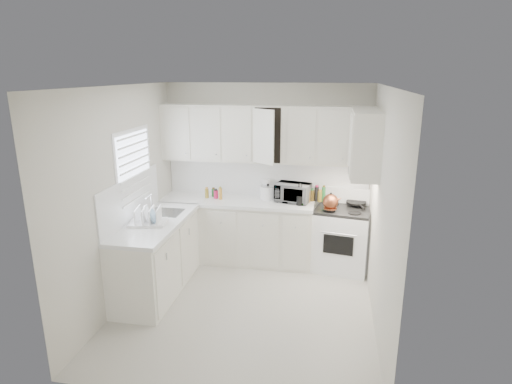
% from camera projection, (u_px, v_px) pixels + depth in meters
% --- Properties ---
extents(floor, '(3.20, 3.20, 0.00)m').
position_uv_depth(floor, '(246.00, 306.00, 5.18)').
color(floor, '#BAB6AA').
rests_on(floor, ground).
extents(ceiling, '(3.20, 3.20, 0.00)m').
position_uv_depth(ceiling, '(244.00, 86.00, 4.48)').
color(ceiling, white).
rests_on(ceiling, ground).
extents(wall_back, '(3.00, 0.00, 3.00)m').
position_uv_depth(wall_back, '(267.00, 173.00, 6.35)').
color(wall_back, beige).
rests_on(wall_back, ground).
extents(wall_front, '(3.00, 0.00, 3.00)m').
position_uv_depth(wall_front, '(204.00, 265.00, 3.31)').
color(wall_front, beige).
rests_on(wall_front, ground).
extents(wall_left, '(0.00, 3.20, 3.20)m').
position_uv_depth(wall_left, '(122.00, 198.00, 5.09)').
color(wall_left, beige).
rests_on(wall_left, ground).
extents(wall_right, '(0.00, 3.20, 3.20)m').
position_uv_depth(wall_right, '(382.00, 212.00, 4.58)').
color(wall_right, beige).
rests_on(wall_right, ground).
extents(window_blinds, '(0.06, 0.96, 1.06)m').
position_uv_depth(window_blinds, '(135.00, 171.00, 5.35)').
color(window_blinds, white).
rests_on(window_blinds, wall_left).
extents(lower_cabinets_back, '(2.22, 0.60, 0.90)m').
position_uv_depth(lower_cabinets_back, '(237.00, 232.00, 6.36)').
color(lower_cabinets_back, beige).
rests_on(lower_cabinets_back, floor).
extents(lower_cabinets_left, '(0.60, 1.60, 0.90)m').
position_uv_depth(lower_cabinets_left, '(157.00, 258.00, 5.45)').
color(lower_cabinets_left, beige).
rests_on(lower_cabinets_left, floor).
extents(countertop_back, '(2.24, 0.64, 0.05)m').
position_uv_depth(countertop_back, '(237.00, 201.00, 6.22)').
color(countertop_back, silver).
rests_on(countertop_back, lower_cabinets_back).
extents(countertop_left, '(0.64, 1.62, 0.05)m').
position_uv_depth(countertop_left, '(155.00, 223.00, 5.32)').
color(countertop_left, silver).
rests_on(countertop_left, lower_cabinets_left).
extents(backsplash_back, '(2.98, 0.02, 0.55)m').
position_uv_depth(backsplash_back, '(267.00, 178.00, 6.36)').
color(backsplash_back, silver).
rests_on(backsplash_back, wall_back).
extents(backsplash_left, '(0.02, 1.60, 0.55)m').
position_uv_depth(backsplash_left, '(131.00, 199.00, 5.29)').
color(backsplash_left, silver).
rests_on(backsplash_left, wall_left).
extents(upper_cabinets_back, '(3.00, 0.33, 0.80)m').
position_uv_depth(upper_cabinets_back, '(265.00, 162.00, 6.14)').
color(upper_cabinets_back, beige).
rests_on(upper_cabinets_back, wall_back).
extents(upper_cabinets_right, '(0.33, 0.90, 0.80)m').
position_uv_depth(upper_cabinets_right, '(363.00, 175.00, 5.33)').
color(upper_cabinets_right, beige).
rests_on(upper_cabinets_right, wall_right).
extents(sink, '(0.42, 0.38, 0.30)m').
position_uv_depth(sink, '(165.00, 204.00, 5.62)').
color(sink, gray).
rests_on(sink, countertop_left).
extents(stove, '(0.84, 0.73, 1.16)m').
position_uv_depth(stove, '(342.00, 231.00, 6.04)').
color(stove, white).
rests_on(stove, floor).
extents(tea_kettle, '(0.30, 0.27, 0.25)m').
position_uv_depth(tea_kettle, '(331.00, 201.00, 5.79)').
color(tea_kettle, '#9A402A').
rests_on(tea_kettle, stove).
extents(frying_pan, '(0.41, 0.54, 0.04)m').
position_uv_depth(frying_pan, '(356.00, 202.00, 6.05)').
color(frying_pan, black).
rests_on(frying_pan, stove).
extents(microwave, '(0.52, 0.36, 0.32)m').
position_uv_depth(microwave, '(293.00, 191.00, 6.08)').
color(microwave, gray).
rests_on(microwave, countertop_back).
extents(rice_cooker, '(0.28, 0.28, 0.23)m').
position_uv_depth(rice_cooker, '(268.00, 191.00, 6.23)').
color(rice_cooker, white).
rests_on(rice_cooker, countertop_back).
extents(paper_towel, '(0.12, 0.12, 0.27)m').
position_uv_depth(paper_towel, '(266.00, 188.00, 6.33)').
color(paper_towel, white).
rests_on(paper_towel, countertop_back).
extents(utensil_crock, '(0.14, 0.14, 0.32)m').
position_uv_depth(utensil_crock, '(300.00, 194.00, 5.92)').
color(utensil_crock, black).
rests_on(utensil_crock, countertop_back).
extents(dish_rack, '(0.49, 0.40, 0.24)m').
position_uv_depth(dish_rack, '(147.00, 215.00, 5.19)').
color(dish_rack, white).
rests_on(dish_rack, countertop_left).
extents(spice_left_0, '(0.06, 0.06, 0.13)m').
position_uv_depth(spice_left_0, '(209.00, 192.00, 6.40)').
color(spice_left_0, olive).
rests_on(spice_left_0, countertop_back).
extents(spice_left_1, '(0.06, 0.06, 0.13)m').
position_uv_depth(spice_left_1, '(212.00, 193.00, 6.30)').
color(spice_left_1, '#246C2F').
rests_on(spice_left_1, countertop_back).
extents(spice_left_2, '(0.06, 0.06, 0.13)m').
position_uv_depth(spice_left_2, '(218.00, 192.00, 6.37)').
color(spice_left_2, '#CC1B51').
rests_on(spice_left_2, countertop_back).
extents(spice_left_3, '(0.06, 0.06, 0.13)m').
position_uv_depth(spice_left_3, '(222.00, 194.00, 6.27)').
color(spice_left_3, '#C7882F').
rests_on(spice_left_3, countertop_back).
extents(sauce_right_0, '(0.06, 0.06, 0.19)m').
position_uv_depth(sauce_right_0, '(305.00, 194.00, 6.18)').
color(sauce_right_0, '#CC1B51').
rests_on(sauce_right_0, countertop_back).
extents(sauce_right_1, '(0.06, 0.06, 0.19)m').
position_uv_depth(sauce_right_1, '(308.00, 195.00, 6.12)').
color(sauce_right_1, '#C7882F').
rests_on(sauce_right_1, countertop_back).
extents(sauce_right_2, '(0.06, 0.06, 0.19)m').
position_uv_depth(sauce_right_2, '(312.00, 194.00, 6.17)').
color(sauce_right_2, '#4F3D16').
rests_on(sauce_right_2, countertop_back).
extents(sauce_right_3, '(0.06, 0.06, 0.19)m').
position_uv_depth(sauce_right_3, '(316.00, 195.00, 6.10)').
color(sauce_right_3, black).
rests_on(sauce_right_3, countertop_back).
extents(sauce_right_4, '(0.06, 0.06, 0.19)m').
position_uv_depth(sauce_right_4, '(320.00, 194.00, 6.15)').
color(sauce_right_4, olive).
rests_on(sauce_right_4, countertop_back).
extents(sauce_right_5, '(0.06, 0.06, 0.19)m').
position_uv_depth(sauce_right_5, '(324.00, 196.00, 6.08)').
color(sauce_right_5, '#246C2F').
rests_on(sauce_right_5, countertop_back).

